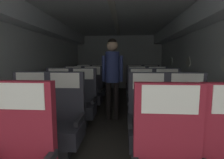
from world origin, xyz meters
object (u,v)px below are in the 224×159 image
object	(u,v)px
seat_b_left_aisle	(64,122)
seat_c_left_aisle	(83,102)
seat_b_right_window	(148,124)
seat_e_left_aisle	(98,86)
seat_d_left_window	(73,92)
seat_d_left_aisle	(92,92)
seat_e_right_aisle	(151,87)
seat_c_left_window	(58,102)
flight_attendant	(112,70)
seat_c_right_aisle	(167,104)
seat_d_right_window	(137,93)
seat_e_right_window	(134,87)
seat_b_right_aisle	(187,125)
seat_b_left_window	(29,120)
seat_e_left_window	(83,86)
seat_c_right_window	(141,104)
seat_d_right_aisle	(157,93)

from	to	relation	value
seat_b_left_aisle	seat_c_left_aisle	world-z (taller)	same
seat_b_right_window	seat_e_left_aisle	distance (m)	3.06
seat_d_left_window	seat_d_left_aisle	xyz separation A→B (m)	(0.48, -0.01, 0.00)
seat_e_right_aisle	seat_d_left_aisle	bearing A→B (deg)	-148.57
seat_c_left_window	seat_e_right_aisle	distance (m)	2.78
seat_d_left_window	flight_attendant	xyz separation A→B (m)	(1.01, -0.57, 0.58)
seat_c_left_window	seat_b_left_aisle	bearing A→B (deg)	-63.96
seat_b_left_aisle	seat_c_left_window	xyz separation A→B (m)	(-0.47, 0.96, 0.00)
seat_c_left_window	seat_c_left_aisle	distance (m)	0.47
seat_d_left_aisle	seat_c_right_aisle	bearing A→B (deg)	-31.41
seat_d_left_aisle	seat_d_right_window	world-z (taller)	same
seat_e_right_window	seat_b_left_aisle	bearing A→B (deg)	-110.56
seat_b_right_aisle	seat_c_left_window	world-z (taller)	same
seat_d_left_window	seat_e_right_window	world-z (taller)	same
seat_b_left_aisle	seat_d_left_window	xyz separation A→B (m)	(-0.48, 1.93, 0.00)
seat_c_left_window	seat_d_right_window	bearing A→B (deg)	32.04
seat_b_left_window	seat_d_right_window	world-z (taller)	same
seat_b_left_window	seat_d_left_aisle	size ratio (longest dim) A/B	1.00
seat_b_left_aisle	flight_attendant	size ratio (longest dim) A/B	0.65
seat_d_left_aisle	seat_d_left_window	bearing A→B (deg)	178.35
seat_d_left_window	seat_c_left_window	bearing A→B (deg)	-89.27
seat_b_left_window	seat_e_left_window	size ratio (longest dim) A/B	1.00
seat_c_right_aisle	seat_d_left_window	size ratio (longest dim) A/B	1.00
seat_c_left_window	flight_attendant	size ratio (longest dim) A/B	0.65
seat_c_right_aisle	seat_d_left_window	xyz separation A→B (m)	(-2.03, 0.96, 0.00)
seat_c_left_aisle	seat_d_right_window	size ratio (longest dim) A/B	1.00
seat_c_left_window	flight_attendant	distance (m)	1.22
seat_d_left_aisle	seat_e_left_window	xyz separation A→B (m)	(-0.46, 0.97, 0.00)
seat_b_left_window	seat_c_left_aisle	xyz separation A→B (m)	(0.48, 0.96, 0.00)
seat_b_right_aisle	flight_attendant	size ratio (longest dim) A/B	0.65
seat_c_right_window	flight_attendant	distance (m)	0.90
seat_e_left_window	seat_b_left_window	bearing A→B (deg)	-90.23
seat_d_right_window	seat_e_left_window	bearing A→B (deg)	148.33
flight_attendant	seat_d_right_window	bearing A→B (deg)	-111.85
seat_b_right_window	seat_e_left_window	size ratio (longest dim) A/B	1.00
seat_d_right_window	flight_attendant	bearing A→B (deg)	-134.14
seat_b_left_window	seat_e_right_aisle	world-z (taller)	same
seat_d_left_aisle	flight_attendant	xyz separation A→B (m)	(0.53, -0.55, 0.58)
seat_e_left_aisle	flight_attendant	size ratio (longest dim) A/B	0.65
seat_c_right_aisle	seat_e_left_aisle	distance (m)	2.45
seat_d_left_window	seat_e_right_aisle	xyz separation A→B (m)	(2.04, 0.94, 0.00)
seat_c_left_window	seat_d_right_aisle	size ratio (longest dim) A/B	1.00
seat_d_right_aisle	seat_e_left_aisle	distance (m)	1.82
seat_b_left_aisle	seat_b_right_aisle	distance (m)	1.54
seat_c_right_aisle	seat_d_right_window	xyz separation A→B (m)	(-0.46, 0.96, 0.00)
seat_b_right_window	seat_c_right_window	size ratio (longest dim) A/B	1.00
seat_b_right_aisle	seat_e_right_window	distance (m)	2.90
seat_b_left_aisle	seat_e_left_window	xyz separation A→B (m)	(-0.47, 2.89, 0.00)
seat_c_right_aisle	seat_e_right_window	distance (m)	1.95
seat_b_left_aisle	seat_c_right_aisle	distance (m)	1.82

